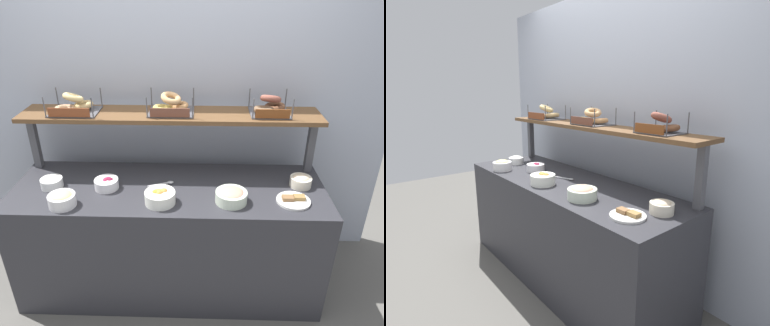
{
  "view_description": "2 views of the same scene",
  "coord_description": "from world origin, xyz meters",
  "views": [
    {
      "loc": [
        0.23,
        -2.08,
        2.11
      ],
      "look_at": [
        0.16,
        0.04,
        1.01
      ],
      "focal_mm": 33.81,
      "sensor_mm": 36.0,
      "label": 1
    },
    {
      "loc": [
        1.89,
        -1.4,
        1.55
      ],
      "look_at": [
        0.13,
        0.02,
        1.02
      ],
      "focal_mm": 28.59,
      "sensor_mm": 36.0,
      "label": 2
    }
  ],
  "objects": [
    {
      "name": "ground_plane",
      "position": [
        0.0,
        0.0,
        0.0
      ],
      "size": [
        8.0,
        8.0,
        0.0
      ],
      "primitive_type": "plane",
      "color": "#595651"
    },
    {
      "name": "back_wall",
      "position": [
        0.0,
        0.55,
        1.2
      ],
      "size": [
        3.3,
        0.06,
        2.4
      ],
      "primitive_type": "cube",
      "color": "#A7AFBE",
      "rests_on": "ground_plane"
    },
    {
      "name": "deli_counter",
      "position": [
        0.0,
        0.0,
        0.42
      ],
      "size": [
        2.1,
        0.7,
        0.85
      ],
      "primitive_type": "cube",
      "color": "#2D2D33",
      "rests_on": "ground_plane"
    },
    {
      "name": "shelf_riser_left",
      "position": [
        -0.99,
        0.27,
        1.05
      ],
      "size": [
        0.05,
        0.05,
        0.4
      ],
      "primitive_type": "cube",
      "color": "#4C4C51",
      "rests_on": "deli_counter"
    },
    {
      "name": "shelf_riser_right",
      "position": [
        0.99,
        0.27,
        1.05
      ],
      "size": [
        0.05,
        0.05,
        0.4
      ],
      "primitive_type": "cube",
      "color": "#4C4C51",
      "rests_on": "deli_counter"
    },
    {
      "name": "upper_shelf",
      "position": [
        0.0,
        0.27,
        1.26
      ],
      "size": [
        2.06,
        0.32,
        0.03
      ],
      "primitive_type": "cube",
      "color": "brown",
      "rests_on": "shelf_riser_left"
    },
    {
      "name": "bowl_beet_salad",
      "position": [
        -0.41,
        -0.03,
        0.89
      ],
      "size": [
        0.16,
        0.16,
        0.08
      ],
      "color": "white",
      "rests_on": "deli_counter"
    },
    {
      "name": "bowl_egg_salad",
      "position": [
        -0.63,
        -0.24,
        0.9
      ],
      "size": [
        0.17,
        0.17,
        0.1
      ],
      "color": "white",
      "rests_on": "deli_counter"
    },
    {
      "name": "bowl_fruit_salad",
      "position": [
        -0.03,
        -0.19,
        0.89
      ],
      "size": [
        0.19,
        0.19,
        0.09
      ],
      "color": "white",
      "rests_on": "deli_counter"
    },
    {
      "name": "bowl_lox_spread",
      "position": [
        0.41,
        -0.17,
        0.9
      ],
      "size": [
        0.2,
        0.2,
        0.09
      ],
      "color": "silver",
      "rests_on": "deli_counter"
    },
    {
      "name": "bowl_cream_cheese",
      "position": [
        -0.78,
        -0.03,
        0.89
      ],
      "size": [
        0.14,
        0.14,
        0.08
      ],
      "color": "white",
      "rests_on": "deli_counter"
    },
    {
      "name": "bowl_potato_salad",
      "position": [
        0.89,
        0.04,
        0.89
      ],
      "size": [
        0.14,
        0.14,
        0.08
      ],
      "color": "beige",
      "rests_on": "deli_counter"
    },
    {
      "name": "serving_plate_white",
      "position": [
        0.8,
        -0.15,
        0.86
      ],
      "size": [
        0.21,
        0.21,
        0.04
      ],
      "color": "white",
      "rests_on": "deli_counter"
    },
    {
      "name": "serving_spoon_near_plate",
      "position": [
        -0.03,
        0.04,
        0.86
      ],
      "size": [
        0.17,
        0.08,
        0.01
      ],
      "color": "#B7B7BC",
      "rests_on": "deli_counter"
    },
    {
      "name": "bagel_basket_plain",
      "position": [
        -0.66,
        0.26,
        1.33
      ],
      "size": [
        0.32,
        0.24,
        0.15
      ],
      "color": "#4C4C51",
      "rests_on": "upper_shelf"
    },
    {
      "name": "bagel_basket_sesame",
      "position": [
        0.01,
        0.27,
        1.33
      ],
      "size": [
        0.31,
        0.25,
        0.14
      ],
      "color": "#4C4C51",
      "rests_on": "upper_shelf"
    },
    {
      "name": "bagel_basket_cinnamon_raisin",
      "position": [
        0.67,
        0.28,
        1.33
      ],
      "size": [
        0.26,
        0.24,
        0.15
      ],
      "color": "#4C4C51",
      "rests_on": "upper_shelf"
    }
  ]
}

